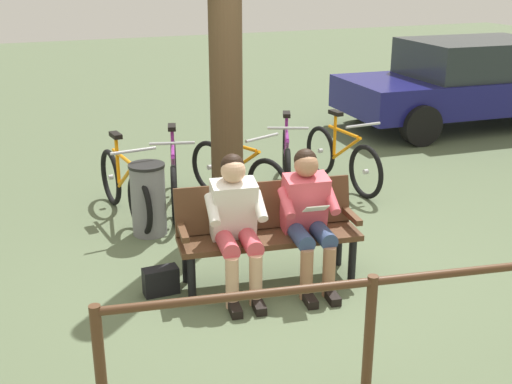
{
  "coord_description": "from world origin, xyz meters",
  "views": [
    {
      "loc": [
        2.33,
        4.75,
        2.71
      ],
      "look_at": [
        0.18,
        -0.3,
        0.75
      ],
      "focal_mm": 45.49,
      "sensor_mm": 36.0,
      "label": 1
    }
  ],
  "objects_px": {
    "litter_bin": "(148,199)",
    "parked_car": "(467,81)",
    "tree_trunk": "(225,38)",
    "bicycle_purple": "(124,187)",
    "bicycle_orange": "(342,158)",
    "bicycle_black": "(174,178)",
    "person_companion": "(236,219)",
    "handbag": "(161,281)",
    "bicycle_silver": "(238,174)",
    "person_reading": "(308,212)",
    "bench": "(267,225)",
    "bicycle_blue": "(286,161)"
  },
  "relations": [
    {
      "from": "tree_trunk",
      "to": "bicycle_orange",
      "type": "distance_m",
      "value": 2.47
    },
    {
      "from": "bench",
      "to": "tree_trunk",
      "type": "height_order",
      "value": "tree_trunk"
    },
    {
      "from": "litter_bin",
      "to": "bicycle_blue",
      "type": "distance_m",
      "value": 2.08
    },
    {
      "from": "handbag",
      "to": "bicycle_orange",
      "type": "xyz_separation_m",
      "value": [
        -2.88,
        -1.9,
        0.24
      ]
    },
    {
      "from": "tree_trunk",
      "to": "bicycle_purple",
      "type": "relative_size",
      "value": 2.37
    },
    {
      "from": "person_companion",
      "to": "bicycle_blue",
      "type": "height_order",
      "value": "person_companion"
    },
    {
      "from": "person_companion",
      "to": "bicycle_orange",
      "type": "relative_size",
      "value": 0.71
    },
    {
      "from": "bench",
      "to": "litter_bin",
      "type": "bearing_deg",
      "value": -53.59
    },
    {
      "from": "person_companion",
      "to": "bicycle_orange",
      "type": "height_order",
      "value": "person_companion"
    },
    {
      "from": "person_reading",
      "to": "person_companion",
      "type": "height_order",
      "value": "same"
    },
    {
      "from": "handbag",
      "to": "bicycle_purple",
      "type": "relative_size",
      "value": 0.18
    },
    {
      "from": "bicycle_orange",
      "to": "bicycle_black",
      "type": "xyz_separation_m",
      "value": [
        2.17,
        -0.08,
        0.0
      ]
    },
    {
      "from": "litter_bin",
      "to": "bicycle_orange",
      "type": "bearing_deg",
      "value": -167.82
    },
    {
      "from": "bicycle_silver",
      "to": "bicycle_orange",
      "type": "bearing_deg",
      "value": 72.7
    },
    {
      "from": "person_companion",
      "to": "handbag",
      "type": "distance_m",
      "value": 0.85
    },
    {
      "from": "handbag",
      "to": "litter_bin",
      "type": "distance_m",
      "value": 1.38
    },
    {
      "from": "bench",
      "to": "bicycle_orange",
      "type": "bearing_deg",
      "value": -125.11
    },
    {
      "from": "person_reading",
      "to": "person_companion",
      "type": "bearing_deg",
      "value": -0.05
    },
    {
      "from": "bicycle_silver",
      "to": "bicycle_purple",
      "type": "bearing_deg",
      "value": -113.13
    },
    {
      "from": "bicycle_orange",
      "to": "bicycle_blue",
      "type": "distance_m",
      "value": 0.72
    },
    {
      "from": "handbag",
      "to": "bicycle_purple",
      "type": "distance_m",
      "value": 1.89
    },
    {
      "from": "litter_bin",
      "to": "bicycle_orange",
      "type": "xyz_separation_m",
      "value": [
        -2.64,
        -0.57,
        -0.02
      ]
    },
    {
      "from": "person_companion",
      "to": "parked_car",
      "type": "distance_m",
      "value": 7.12
    },
    {
      "from": "person_companion",
      "to": "bicycle_black",
      "type": "relative_size",
      "value": 0.74
    },
    {
      "from": "bicycle_orange",
      "to": "parked_car",
      "type": "bearing_deg",
      "value": 115.27
    },
    {
      "from": "bench",
      "to": "bicycle_orange",
      "type": "relative_size",
      "value": 0.98
    },
    {
      "from": "person_companion",
      "to": "bicycle_black",
      "type": "bearing_deg",
      "value": -82.99
    },
    {
      "from": "bench",
      "to": "handbag",
      "type": "xyz_separation_m",
      "value": [
        0.96,
        -0.07,
        -0.39
      ]
    },
    {
      "from": "person_reading",
      "to": "handbag",
      "type": "bearing_deg",
      "value": -3.71
    },
    {
      "from": "bicycle_purple",
      "to": "litter_bin",
      "type": "bearing_deg",
      "value": 8.43
    },
    {
      "from": "person_reading",
      "to": "bicycle_purple",
      "type": "distance_m",
      "value": 2.46
    },
    {
      "from": "bench",
      "to": "person_companion",
      "type": "xyz_separation_m",
      "value": [
        0.34,
        0.11,
        0.16
      ]
    },
    {
      "from": "person_reading",
      "to": "person_companion",
      "type": "distance_m",
      "value": 0.64
    },
    {
      "from": "litter_bin",
      "to": "parked_car",
      "type": "distance_m",
      "value": 6.74
    },
    {
      "from": "bicycle_blue",
      "to": "bicycle_purple",
      "type": "xyz_separation_m",
      "value": [
        2.08,
        0.21,
        0.0
      ]
    },
    {
      "from": "bench",
      "to": "bicycle_purple",
      "type": "height_order",
      "value": "bicycle_purple"
    },
    {
      "from": "litter_bin",
      "to": "handbag",
      "type": "bearing_deg",
      "value": 79.8
    },
    {
      "from": "person_companion",
      "to": "parked_car",
      "type": "relative_size",
      "value": 0.28
    },
    {
      "from": "tree_trunk",
      "to": "litter_bin",
      "type": "bearing_deg",
      "value": -0.64
    },
    {
      "from": "bench",
      "to": "bicycle_orange",
      "type": "xyz_separation_m",
      "value": [
        -1.91,
        -1.97,
        -0.15
      ]
    },
    {
      "from": "person_companion",
      "to": "tree_trunk",
      "type": "relative_size",
      "value": 0.3
    },
    {
      "from": "tree_trunk",
      "to": "bicycle_purple",
      "type": "bearing_deg",
      "value": -28.48
    },
    {
      "from": "person_companion",
      "to": "bicycle_black",
      "type": "distance_m",
      "value": 2.19
    },
    {
      "from": "person_reading",
      "to": "bicycle_black",
      "type": "relative_size",
      "value": 0.74
    },
    {
      "from": "person_reading",
      "to": "bicycle_blue",
      "type": "height_order",
      "value": "person_reading"
    },
    {
      "from": "person_reading",
      "to": "bicycle_silver",
      "type": "relative_size",
      "value": 0.75
    },
    {
      "from": "person_companion",
      "to": "handbag",
      "type": "bearing_deg",
      "value": -7.31
    },
    {
      "from": "tree_trunk",
      "to": "parked_car",
      "type": "distance_m",
      "value": 6.06
    },
    {
      "from": "bicycle_purple",
      "to": "bench",
      "type": "bearing_deg",
      "value": 18.15
    },
    {
      "from": "litter_bin",
      "to": "parked_car",
      "type": "height_order",
      "value": "parked_car"
    }
  ]
}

